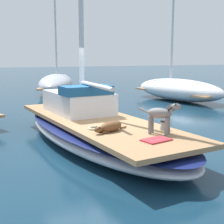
# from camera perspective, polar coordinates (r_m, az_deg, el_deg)

# --- Properties ---
(ground_plane) EXTENTS (120.00, 120.00, 0.00)m
(ground_plane) POSITION_cam_1_polar(r_m,az_deg,el_deg) (8.50, -2.63, -5.65)
(ground_plane) COLOR #143347
(sailboat_main) EXTENTS (3.39, 7.49, 0.66)m
(sailboat_main) POSITION_cam_1_polar(r_m,az_deg,el_deg) (8.41, -2.64, -3.45)
(sailboat_main) COLOR #B2B7C1
(sailboat_main) RESTS_ON ground
(cabin_house) EXTENTS (1.66, 2.38, 0.84)m
(cabin_house) POSITION_cam_1_polar(r_m,az_deg,el_deg) (9.28, -5.90, 1.98)
(cabin_house) COLOR silver
(cabin_house) RESTS_ON sailboat_main
(dog_grey) EXTENTS (0.65, 0.78, 0.70)m
(dog_grey) POSITION_cam_1_polar(r_m,az_deg,el_deg) (6.73, 8.79, -0.44)
(dog_grey) COLOR gray
(dog_grey) RESTS_ON sailboat_main
(dog_brown) EXTENTS (0.91, 0.47, 0.22)m
(dog_brown) POSITION_cam_1_polar(r_m,az_deg,el_deg) (6.94, -0.42, -2.66)
(dog_brown) COLOR brown
(dog_brown) RESTS_ON sailboat_main
(deck_winch) EXTENTS (0.16, 0.16, 0.21)m
(deck_winch) POSITION_cam_1_polar(r_m,az_deg,el_deg) (7.21, 9.13, -2.38)
(deck_winch) COLOR #B7B7BC
(deck_winch) RESTS_ON sailboat_main
(coiled_rope) EXTENTS (0.32, 0.32, 0.04)m
(coiled_rope) POSITION_cam_1_polar(r_m,az_deg,el_deg) (7.22, -3.03, -2.87)
(coiled_rope) COLOR beige
(coiled_rope) RESTS_ON sailboat_main
(deck_towel) EXTENTS (0.63, 0.48, 0.03)m
(deck_towel) POSITION_cam_1_polar(r_m,az_deg,el_deg) (6.30, 7.87, -4.94)
(deck_towel) COLOR #C6333D
(deck_towel) RESTS_ON sailboat_main
(moored_boat_starboard_side) EXTENTS (3.04, 5.98, 7.89)m
(moored_boat_starboard_side) POSITION_cam_1_polar(r_m,az_deg,el_deg) (17.00, 11.71, 4.04)
(moored_boat_starboard_side) COLOR white
(moored_boat_starboard_side) RESTS_ON ground
(moored_boat_far_astern) EXTENTS (4.09, 7.18, 6.05)m
(moored_boat_far_astern) POSITION_cam_1_polar(r_m,az_deg,el_deg) (20.99, -9.90, 5.15)
(moored_boat_far_astern) COLOR #B2B7C1
(moored_boat_far_astern) RESTS_ON ground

